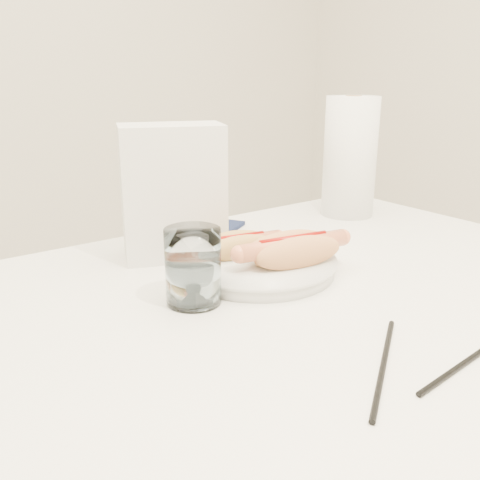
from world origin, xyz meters
TOP-DOWN VIEW (x-y plane):
  - table at (0.00, 0.00)m, footprint 1.20×0.80m
  - plate at (0.04, 0.09)m, footprint 0.30×0.30m
  - hotdog_left at (0.02, 0.12)m, footprint 0.16×0.08m
  - hotdog_right at (0.07, 0.04)m, footprint 0.19×0.10m
  - water_glass at (-0.11, 0.05)m, footprint 0.08×0.08m
  - chopstick_near at (-0.03, -0.23)m, footprint 0.18×0.13m
  - chopstick_far at (0.06, -0.28)m, footprint 0.21×0.02m
  - napkin_box at (-0.03, 0.24)m, footprint 0.20×0.15m
  - navy_napkin at (0.08, 0.35)m, footprint 0.21×0.21m
  - paper_towel_roll at (0.43, 0.26)m, footprint 0.14×0.14m

SIDE VIEW (x-z plane):
  - table at x=0.00m, z-range 0.32..1.07m
  - chopstick_far at x=0.06m, z-range 0.75..0.76m
  - chopstick_near at x=-0.03m, z-range 0.75..0.76m
  - navy_napkin at x=0.08m, z-range 0.75..0.76m
  - plate at x=0.04m, z-range 0.75..0.77m
  - hotdog_left at x=0.02m, z-range 0.77..0.81m
  - hotdog_right at x=0.07m, z-range 0.77..0.82m
  - water_glass at x=-0.11m, z-range 0.75..0.86m
  - napkin_box at x=-0.03m, z-range 0.75..0.98m
  - paper_towel_roll at x=0.43m, z-range 0.75..1.01m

